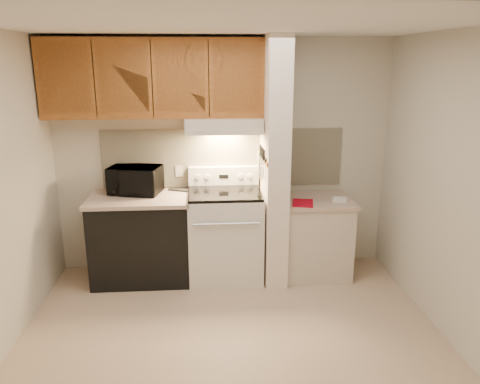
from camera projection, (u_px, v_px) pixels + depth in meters
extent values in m
plane|color=tan|center=(232.00, 335.00, 3.99)|extent=(3.60, 3.60, 0.00)
plane|color=white|center=(230.00, 25.00, 3.31)|extent=(3.60, 3.60, 0.00)
cube|color=beige|center=(223.00, 156.00, 5.08)|extent=(3.60, 2.50, 0.02)
cube|color=beige|center=(453.00, 190.00, 3.77)|extent=(0.02, 3.00, 2.50)
cube|color=beige|center=(223.00, 158.00, 5.08)|extent=(2.60, 0.02, 0.63)
cube|color=silver|center=(225.00, 236.00, 4.97)|extent=(0.76, 0.65, 0.92)
cube|color=black|center=(227.00, 244.00, 4.65)|extent=(0.50, 0.01, 0.30)
cylinder|color=silver|center=(227.00, 224.00, 4.56)|extent=(0.65, 0.02, 0.02)
cube|color=black|center=(225.00, 193.00, 4.84)|extent=(0.74, 0.64, 0.03)
cube|color=silver|center=(224.00, 176.00, 5.08)|extent=(0.76, 0.08, 0.20)
cube|color=black|center=(224.00, 176.00, 5.04)|extent=(0.10, 0.01, 0.04)
cylinder|color=silver|center=(198.00, 177.00, 5.02)|extent=(0.05, 0.02, 0.05)
cylinder|color=silver|center=(207.00, 177.00, 5.03)|extent=(0.05, 0.02, 0.05)
cylinder|color=silver|center=(240.00, 176.00, 5.05)|extent=(0.05, 0.02, 0.05)
cylinder|color=silver|center=(250.00, 176.00, 5.06)|extent=(0.05, 0.02, 0.05)
cube|color=black|center=(142.00, 240.00, 4.92)|extent=(1.00, 0.63, 0.87)
cube|color=tan|center=(139.00, 199.00, 4.80)|extent=(1.04, 0.67, 0.04)
cube|color=black|center=(179.00, 190.00, 5.01)|extent=(0.25, 0.16, 0.02)
cylinder|color=#2A5D56|center=(143.00, 186.00, 4.99)|extent=(0.10, 0.10, 0.11)
cube|color=beige|center=(179.00, 171.00, 5.07)|extent=(0.08, 0.01, 0.12)
imported|color=black|center=(135.00, 180.00, 4.88)|extent=(0.58, 0.45, 0.29)
cube|color=#F5E2D0|center=(274.00, 162.00, 4.79)|extent=(0.22, 0.70, 2.50)
cube|color=#985723|center=(263.00, 158.00, 4.76)|extent=(0.01, 0.70, 0.04)
cube|color=black|center=(263.00, 157.00, 4.71)|extent=(0.02, 0.42, 0.04)
cube|color=silver|center=(264.00, 170.00, 4.57)|extent=(0.01, 0.03, 0.16)
cylinder|color=black|center=(264.00, 155.00, 4.54)|extent=(0.02, 0.02, 0.10)
cube|color=silver|center=(263.00, 169.00, 4.66)|extent=(0.01, 0.04, 0.18)
cylinder|color=black|center=(263.00, 154.00, 4.61)|extent=(0.02, 0.02, 0.10)
cube|color=silver|center=(262.00, 168.00, 4.75)|extent=(0.01, 0.04, 0.20)
cylinder|color=black|center=(262.00, 152.00, 4.69)|extent=(0.02, 0.02, 0.10)
cube|color=silver|center=(261.00, 165.00, 4.81)|extent=(0.01, 0.04, 0.16)
cylinder|color=black|center=(261.00, 151.00, 4.77)|extent=(0.02, 0.02, 0.10)
cube|color=silver|center=(260.00, 164.00, 4.88)|extent=(0.01, 0.04, 0.18)
cylinder|color=black|center=(260.00, 149.00, 4.84)|extent=(0.02, 0.02, 0.10)
cube|color=gray|center=(260.00, 164.00, 4.95)|extent=(0.03, 0.11, 0.26)
cube|color=beige|center=(315.00, 238.00, 5.05)|extent=(0.70, 0.60, 0.81)
cube|color=tan|center=(317.00, 201.00, 4.93)|extent=(0.74, 0.64, 0.04)
cube|color=#A80518|center=(303.00, 203.00, 4.77)|extent=(0.26, 0.32, 0.01)
cube|color=white|center=(340.00, 199.00, 4.84)|extent=(0.16, 0.14, 0.04)
cube|color=beige|center=(224.00, 125.00, 4.77)|extent=(0.78, 0.44, 0.15)
cube|color=beige|center=(225.00, 132.00, 4.58)|extent=(0.78, 0.04, 0.06)
cube|color=#985723|center=(154.00, 78.00, 4.64)|extent=(2.18, 0.33, 0.77)
cube|color=#985723|center=(65.00, 79.00, 4.43)|extent=(0.46, 0.01, 0.63)
cube|color=black|center=(94.00, 79.00, 4.45)|extent=(0.01, 0.01, 0.73)
cube|color=#985723|center=(123.00, 79.00, 4.47)|extent=(0.46, 0.01, 0.63)
cube|color=black|center=(152.00, 79.00, 4.49)|extent=(0.01, 0.01, 0.73)
cube|color=#985723|center=(180.00, 79.00, 4.51)|extent=(0.46, 0.01, 0.63)
cube|color=black|center=(209.00, 79.00, 4.52)|extent=(0.01, 0.01, 0.73)
cube|color=#985723|center=(237.00, 79.00, 4.55)|extent=(0.46, 0.01, 0.63)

